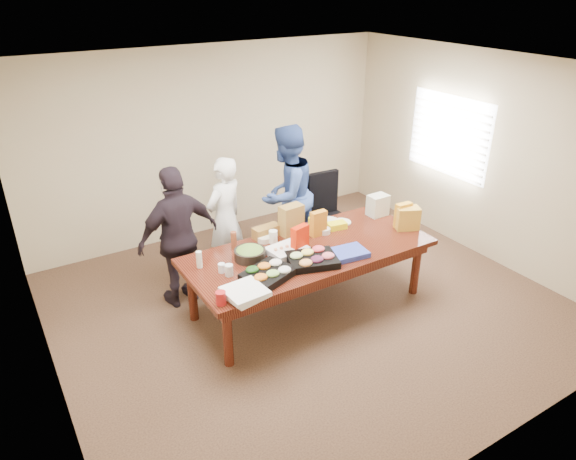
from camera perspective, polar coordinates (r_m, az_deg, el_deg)
floor at (r=6.23m, az=2.21°, el=-8.27°), size 5.50×5.00×0.02m
ceiling at (r=5.20m, az=2.74°, el=17.28°), size 5.50×5.00×0.02m
wall_back at (r=7.65m, az=-8.21°, el=9.51°), size 5.50×0.04×2.70m
wall_front at (r=4.02m, az=23.03°, el=-8.83°), size 5.50×0.04×2.70m
wall_left at (r=4.76m, az=-26.25°, el=-3.80°), size 0.04×5.00×2.70m
wall_right at (r=7.39m, az=20.59°, el=7.49°), size 0.04×5.00×2.70m
window_panel at (r=7.68m, az=17.17°, el=9.86°), size 0.03×1.40×1.10m
window_blinds at (r=7.66m, az=16.97°, el=9.83°), size 0.04×1.36×1.00m
conference_table at (r=6.02m, az=2.27°, el=-5.25°), size 2.80×1.20×0.75m
office_chair at (r=7.08m, az=4.74°, el=1.33°), size 0.59×0.59×1.09m
person_center at (r=6.50m, az=-6.92°, el=1.27°), size 0.68×0.57×1.58m
person_right at (r=6.82m, az=-0.18°, el=3.89°), size 1.10×0.99×1.85m
person_left at (r=6.01m, az=-11.88°, el=-0.78°), size 1.03×0.54×1.68m
veggie_tray at (r=5.29m, az=-2.16°, el=-4.84°), size 0.60×0.53×0.08m
fruit_tray at (r=5.54m, az=2.66°, el=-3.29°), size 0.61×0.54×0.08m
sheet_cake at (r=5.73m, az=-0.11°, el=-2.23°), size 0.45×0.35×0.07m
salad_bowl at (r=5.62m, az=-4.20°, el=-2.68°), size 0.41×0.41×0.11m
chip_bag_blue at (r=5.73m, az=6.61°, el=-2.52°), size 0.43×0.34×0.06m
chip_bag_red at (r=5.71m, az=1.31°, el=-0.99°), size 0.23×0.14×0.31m
chip_bag_yellow at (r=6.42m, az=12.49°, el=1.59°), size 0.21×0.09×0.31m
chip_bag_orange at (r=6.09m, az=3.36°, el=0.74°), size 0.20×0.09×0.30m
mayo_jar at (r=5.93m, az=-1.64°, el=-0.74°), size 0.12×0.12×0.15m
mustard_bottle at (r=6.21m, az=2.50°, el=0.62°), size 0.07×0.07×0.17m
dressing_bottle at (r=5.83m, az=-5.97°, el=-1.12°), size 0.08×0.08×0.20m
ranch_bottle at (r=5.51m, az=-9.70°, el=-3.21°), size 0.07×0.07×0.18m
banana_bunch at (r=6.31m, az=5.35°, el=0.50°), size 0.25×0.17×0.08m
bread_loaf at (r=6.08m, az=-2.36°, el=-0.17°), size 0.34×0.17×0.13m
kraft_bag at (r=6.09m, az=0.37°, el=1.12°), size 0.29×0.18×0.36m
red_cup at (r=4.91m, az=-7.37°, el=-7.40°), size 0.12×0.12×0.13m
clear_cup_a at (r=5.34m, az=-6.49°, el=-4.40°), size 0.10×0.10×0.12m
clear_cup_b at (r=5.41m, az=-7.29°, el=-4.15°), size 0.08×0.08×0.10m
pizza_box_lower at (r=5.03m, az=-4.74°, el=-6.94°), size 0.44×0.44×0.04m
pizza_box_upper at (r=4.98m, az=-4.75°, el=-6.72°), size 0.40×0.40×0.04m
plate_a at (r=6.48m, az=4.52°, el=0.96°), size 0.30×0.30×0.02m
plate_b at (r=6.48m, az=5.91°, el=0.87°), size 0.28×0.28×0.01m
dip_bowl_a at (r=6.19m, az=3.97°, el=-0.07°), size 0.19×0.19×0.06m
dip_bowl_b at (r=5.98m, az=-2.62°, el=-1.01°), size 0.20×0.20×0.06m
grocery_bag_white at (r=6.70m, az=9.81°, el=2.69°), size 0.25×0.18×0.27m
grocery_bag_yellow at (r=6.41m, az=12.93°, el=1.30°), size 0.33×0.29×0.27m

